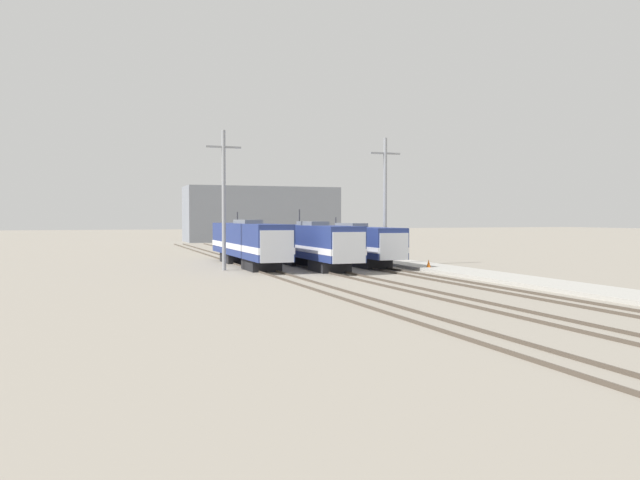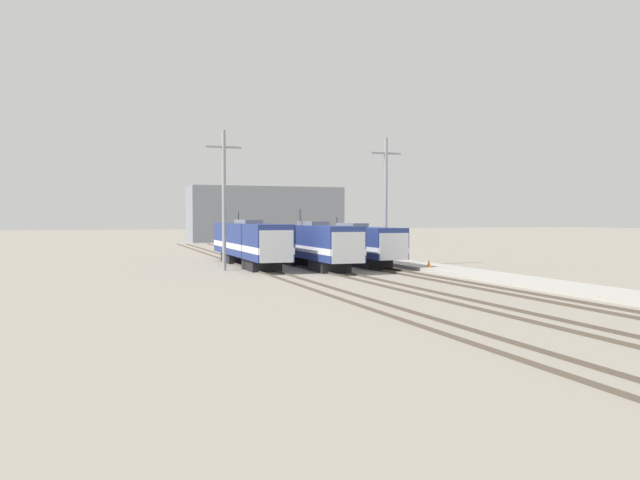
{
  "view_description": "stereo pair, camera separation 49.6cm",
  "coord_description": "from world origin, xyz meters",
  "px_view_note": "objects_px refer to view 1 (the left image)",
  "views": [
    {
      "loc": [
        -18.09,
        -44.78,
        4.38
      ],
      "look_at": [
        -0.48,
        3.61,
        2.56
      ],
      "focal_mm": 35.0,
      "sensor_mm": 36.0,
      "label": 1
    },
    {
      "loc": [
        -17.62,
        -44.95,
        4.38
      ],
      "look_at": [
        -0.48,
        3.61,
        2.56
      ],
      "focal_mm": 35.0,
      "sensor_mm": 36.0,
      "label": 2
    }
  ],
  "objects_px": {
    "catenary_tower_left": "(224,197)",
    "catenary_tower_right": "(385,199)",
    "locomotive_far_right": "(353,243)",
    "locomotive_center": "(314,244)",
    "locomotive_far_left": "(249,242)",
    "traffic_cone": "(429,263)"
  },
  "relations": [
    {
      "from": "catenary_tower_right",
      "to": "locomotive_far_left",
      "type": "bearing_deg",
      "value": 164.14
    },
    {
      "from": "catenary_tower_left",
      "to": "catenary_tower_right",
      "type": "height_order",
      "value": "same"
    },
    {
      "from": "catenary_tower_left",
      "to": "traffic_cone",
      "type": "distance_m",
      "value": 17.99
    },
    {
      "from": "locomotive_far_left",
      "to": "catenary_tower_left",
      "type": "xyz_separation_m",
      "value": [
        -2.96,
        -3.39,
        3.92
      ]
    },
    {
      "from": "locomotive_far_left",
      "to": "locomotive_far_right",
      "type": "xyz_separation_m",
      "value": [
        9.77,
        -0.97,
        -0.16
      ]
    },
    {
      "from": "locomotive_center",
      "to": "catenary_tower_left",
      "type": "bearing_deg",
      "value": 176.77
    },
    {
      "from": "locomotive_far_left",
      "to": "locomotive_far_right",
      "type": "bearing_deg",
      "value": -5.69
    },
    {
      "from": "locomotive_center",
      "to": "catenary_tower_right",
      "type": "bearing_deg",
      "value": 3.6
    },
    {
      "from": "catenary_tower_right",
      "to": "locomotive_center",
      "type": "bearing_deg",
      "value": -176.4
    },
    {
      "from": "locomotive_center",
      "to": "traffic_cone",
      "type": "distance_m",
      "value": 9.99
    },
    {
      "from": "locomotive_center",
      "to": "catenary_tower_left",
      "type": "distance_m",
      "value": 8.81
    },
    {
      "from": "locomotive_far_right",
      "to": "catenary_tower_right",
      "type": "xyz_separation_m",
      "value": [
        2.16,
        -2.42,
        4.08
      ]
    },
    {
      "from": "locomotive_center",
      "to": "locomotive_far_right",
      "type": "xyz_separation_m",
      "value": [
        4.89,
        2.86,
        -0.09
      ]
    },
    {
      "from": "traffic_cone",
      "to": "catenary_tower_right",
      "type": "bearing_deg",
      "value": 101.51
    },
    {
      "from": "locomotive_center",
      "to": "catenary_tower_right",
      "type": "distance_m",
      "value": 8.11
    },
    {
      "from": "locomotive_center",
      "to": "locomotive_far_right",
      "type": "relative_size",
      "value": 0.93
    },
    {
      "from": "locomotive_far_left",
      "to": "catenary_tower_right",
      "type": "bearing_deg",
      "value": -15.86
    },
    {
      "from": "catenary_tower_left",
      "to": "catenary_tower_right",
      "type": "relative_size",
      "value": 1.0
    },
    {
      "from": "locomotive_far_right",
      "to": "locomotive_center",
      "type": "bearing_deg",
      "value": -149.67
    },
    {
      "from": "locomotive_center",
      "to": "catenary_tower_left",
      "type": "xyz_separation_m",
      "value": [
        -7.85,
        0.44,
        3.98
      ]
    },
    {
      "from": "locomotive_far_left",
      "to": "catenary_tower_right",
      "type": "xyz_separation_m",
      "value": [
        11.93,
        -3.39,
        3.92
      ]
    },
    {
      "from": "catenary_tower_right",
      "to": "traffic_cone",
      "type": "bearing_deg",
      "value": -78.49
    }
  ]
}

